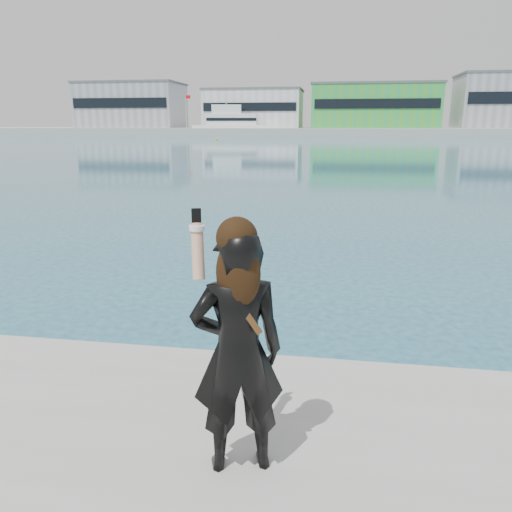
{
  "coord_description": "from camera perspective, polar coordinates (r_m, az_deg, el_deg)",
  "views": [
    {
      "loc": [
        -0.2,
        -3.35,
        2.94
      ],
      "look_at": [
        -0.76,
        0.08,
        2.02
      ],
      "focal_mm": 35.0,
      "sensor_mm": 36.0,
      "label": 1
    }
  ],
  "objects": [
    {
      "name": "warehouse_grey_left",
      "position": [
        142.39,
        -14.0,
        16.37
      ],
      "size": [
        26.52,
        16.36,
        11.5
      ],
      "color": "gray",
      "rests_on": "far_quay"
    },
    {
      "name": "buoy_far",
      "position": [
        96.52,
        -4.51,
        13.06
      ],
      "size": [
        0.5,
        0.5,
        0.5
      ],
      "primitive_type": "sphere",
      "color": "yellow",
      "rests_on": "ground"
    },
    {
      "name": "ground",
      "position": [
        4.47,
        10.63,
        -26.66
      ],
      "size": [
        500.0,
        500.0,
        0.0
      ],
      "primitive_type": "plane",
      "color": "navy",
      "rests_on": "ground"
    },
    {
      "name": "motor_yacht",
      "position": [
        121.8,
        -2.55,
        14.72
      ],
      "size": [
        21.22,
        9.69,
        9.56
      ],
      "rotation": [
        0.0,
        0.0,
        0.2
      ],
      "color": "white",
      "rests_on": "ground"
    },
    {
      "name": "flagpole_right",
      "position": [
        126.39,
        20.15,
        15.62
      ],
      "size": [
        1.28,
        0.16,
        8.0
      ],
      "color": "silver",
      "rests_on": "far_quay"
    },
    {
      "name": "far_quay",
      "position": [
        133.37,
        9.59,
        13.82
      ],
      "size": [
        320.0,
        40.0,
        2.0
      ],
      "primitive_type": "cube",
      "color": "#9E9E99",
      "rests_on": "ground"
    },
    {
      "name": "flagpole_left",
      "position": [
        129.99,
        -7.96,
        16.3
      ],
      "size": [
        1.28,
        0.16,
        8.0
      ],
      "color": "silver",
      "rests_on": "far_quay"
    },
    {
      "name": "warehouse_white",
      "position": [
        133.19,
        -0.21,
        16.5
      ],
      "size": [
        24.48,
        15.35,
        9.5
      ],
      "color": "silver",
      "rests_on": "far_quay"
    },
    {
      "name": "warehouse_green",
      "position": [
        131.66,
        13.34,
        16.35
      ],
      "size": [
        30.6,
        16.36,
        10.5
      ],
      "color": "green",
      "rests_on": "far_quay"
    },
    {
      "name": "woman",
      "position": [
        3.08,
        -2.14,
        -10.21
      ],
      "size": [
        0.66,
        0.53,
        1.66
      ],
      "rotation": [
        0.0,
        0.0,
        3.45
      ],
      "color": "black",
      "rests_on": "near_quay"
    }
  ]
}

